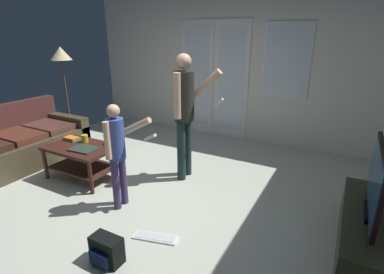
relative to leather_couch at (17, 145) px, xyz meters
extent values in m
cube|color=#B6BCAB|center=(2.22, 0.06, -0.30)|extent=(5.58, 5.43, 0.02)
cube|color=silver|center=(2.22, 2.75, 1.07)|extent=(5.58, 0.06, 2.70)
cube|color=white|center=(1.68, 2.71, 0.77)|extent=(0.67, 0.02, 2.17)
cube|color=silver|center=(1.68, 2.69, 0.82)|extent=(0.51, 0.01, 1.87)
cube|color=white|center=(2.38, 2.71, 0.77)|extent=(0.67, 0.02, 2.17)
cube|color=silver|center=(2.38, 2.69, 0.82)|extent=(0.51, 0.01, 1.87)
cube|color=white|center=(3.33, 2.71, 1.19)|extent=(0.77, 0.02, 1.22)
cube|color=silver|center=(3.33, 2.69, 1.19)|extent=(0.71, 0.01, 1.16)
cube|color=#453B29|center=(0.05, 0.00, -0.08)|extent=(0.98, 1.90, 0.41)
cube|color=#453B29|center=(0.05, 0.87, 0.00)|extent=(0.98, 0.16, 0.57)
cube|color=#582D20|center=(0.08, 0.00, 0.16)|extent=(0.73, 0.49, 0.09)
cube|color=#54332B|center=(0.08, 0.53, 0.16)|extent=(0.73, 0.49, 0.09)
cube|color=#3A1B15|center=(1.27, 0.12, 0.16)|extent=(0.92, 0.61, 0.04)
cube|color=#3D251A|center=(1.27, 0.12, -0.12)|extent=(0.84, 0.53, 0.02)
cylinder|color=#3A1B15|center=(0.84, -0.15, -0.07)|extent=(0.05, 0.05, 0.43)
cylinder|color=#3A1B15|center=(1.69, -0.15, -0.07)|extent=(0.05, 0.05, 0.43)
cylinder|color=#3A1B15|center=(0.84, 0.39, -0.07)|extent=(0.05, 0.05, 0.43)
cylinder|color=#3A1B15|center=(1.69, 0.39, -0.07)|extent=(0.05, 0.05, 0.43)
cube|color=#272A19|center=(4.65, 0.28, -0.09)|extent=(0.41, 1.43, 0.40)
cube|color=black|center=(4.65, 0.28, 0.13)|extent=(0.08, 0.36, 0.04)
cube|color=black|center=(4.65, 0.28, 0.44)|extent=(0.04, 1.02, 0.58)
cube|color=navy|center=(4.63, 0.28, 0.44)|extent=(0.00, 0.97, 0.53)
cylinder|color=#1B2D2D|center=(2.48, 0.73, 0.12)|extent=(0.11, 0.11, 0.82)
cylinder|color=#1B2D2D|center=(2.47, 0.90, 0.12)|extent=(0.11, 0.11, 0.82)
cylinder|color=#2B2B24|center=(2.47, 0.82, 0.85)|extent=(0.27, 0.27, 0.64)
sphere|color=#D4A788|center=(2.47, 0.82, 1.28)|extent=(0.20, 0.20, 0.20)
cylinder|color=#D4A788|center=(2.48, 0.64, 0.88)|extent=(0.09, 0.09, 0.57)
cylinder|color=#D4A788|center=(2.67, 1.00, 0.97)|extent=(0.48, 0.11, 0.46)
cube|color=white|center=(2.88, 1.01, 0.78)|extent=(0.12, 0.04, 0.12)
cylinder|color=#3C3056|center=(2.20, -0.24, 0.01)|extent=(0.08, 0.08, 0.59)
cylinder|color=#3C3056|center=(2.19, -0.12, 0.01)|extent=(0.08, 0.08, 0.59)
cylinder|color=#364C95|center=(2.19, -0.18, 0.53)|extent=(0.19, 0.19, 0.46)
sphere|color=#DAAB8A|center=(2.19, -0.18, 0.85)|extent=(0.14, 0.14, 0.14)
cylinder|color=#DAAB8A|center=(2.20, -0.31, 0.56)|extent=(0.07, 0.07, 0.41)
cylinder|color=#DAAB8A|center=(2.37, -0.04, 0.67)|extent=(0.40, 0.08, 0.25)
cube|color=white|center=(2.55, -0.04, 0.57)|extent=(0.14, 0.05, 0.09)
cylinder|color=#34292A|center=(-0.34, 1.28, -0.28)|extent=(0.26, 0.26, 0.02)
cylinder|color=#4A4133|center=(-0.34, 1.28, 0.46)|extent=(0.03, 0.03, 1.49)
cone|color=beige|center=(-0.34, 1.28, 1.28)|extent=(0.37, 0.37, 0.23)
cube|color=black|center=(2.70, -0.93, -0.16)|extent=(0.28, 0.15, 0.25)
cube|color=black|center=(2.70, -1.02, -0.19)|extent=(0.20, 0.04, 0.13)
cube|color=white|center=(2.88, -0.48, -0.28)|extent=(0.46, 0.24, 0.02)
cube|color=silver|center=(2.88, -0.48, -0.27)|extent=(0.41, 0.19, 0.00)
cube|color=#2C3930|center=(1.40, 0.05, 0.19)|extent=(0.37, 0.28, 0.02)
cylinder|color=gold|center=(1.20, 0.26, 0.23)|extent=(0.09, 0.09, 0.11)
cube|color=black|center=(1.58, 0.31, 0.19)|extent=(0.18, 0.08, 0.02)
cube|color=#389453|center=(0.97, 0.24, 0.19)|extent=(0.20, 0.16, 0.02)
cube|color=orange|center=(0.96, 0.23, 0.22)|extent=(0.20, 0.12, 0.02)
camera|label=1|loc=(4.34, -2.40, 1.60)|focal=27.52mm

